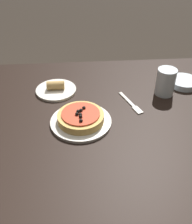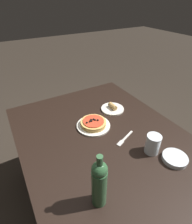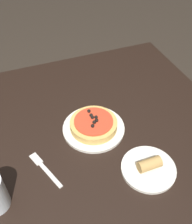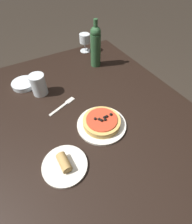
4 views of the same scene
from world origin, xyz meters
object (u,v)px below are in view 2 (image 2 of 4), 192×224
Objects in this scene: wine_bottle at (99,183)px; water_cup at (153,144)px; dinner_plate at (93,125)px; side_bowl at (175,158)px; pizza at (93,123)px; side_plate at (112,108)px; dining_table at (103,144)px; fork at (124,139)px.

water_cup is at bearing 103.50° from wine_bottle.
side_bowl reaches higher than dinner_plate.
water_cup is (0.39, 0.19, 0.03)m from pizza.
side_plate is at bearing -179.00° from side_bowl.
dining_table is 7.12× the size of side_plate.
fork is 0.36m from side_plate.
water_cup is (0.27, 0.18, 0.14)m from dining_table.
dinner_plate is 0.25m from fork.
wine_bottle is (0.49, -0.25, 0.13)m from dinner_plate.
pizza is 1.49× the size of water_cup.
dining_table is at bearing -66.66° from fork.
side_plate reaches higher than dining_table.
dinner_plate is at bearing -154.52° from water_cup.
water_cup is 0.72× the size of fork.
side_bowl is 0.32m from fork.
wine_bottle is 2.48× the size of water_cup.
wine_bottle is 0.52m from side_bowl.
fork is (0.22, 0.11, -0.00)m from dinner_plate.
side_plate is (-0.11, 0.24, 0.01)m from dinner_plate.
pizza is 0.98× the size of side_plate.
wine_bottle reaches higher than dinner_plate.
pizza reaches higher than dining_table.
side_plate is at bearing 134.08° from dining_table.
side_bowl reaches higher than fork.
wine_bottle is 0.79m from side_plate.
water_cup is at bearing -6.55° from side_plate.
pizza is 0.25m from fork.
wine_bottle is at bearing -34.28° from dining_table.
dining_table is 0.16m from pizza.
pizza reaches higher than side_bowl.
side_plate is (-0.23, 0.24, 0.09)m from dining_table.
side_bowl reaches higher than dining_table.
pizza reaches higher than side_plate.
side_bowl is at bearing 1.00° from side_plate.
dining_table is 9.40× the size of side_bowl.
pizza reaches higher than fork.
dinner_plate is 1.32× the size of pizza.
wine_bottle is at bearing -76.50° from water_cup.
side_plate is at bearing 173.45° from water_cup.
side_bowl is (0.51, 0.25, -0.02)m from pizza.
dinner_plate is at bearing -153.45° from side_bowl.
side_bowl is at bearing 26.56° from pizza.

